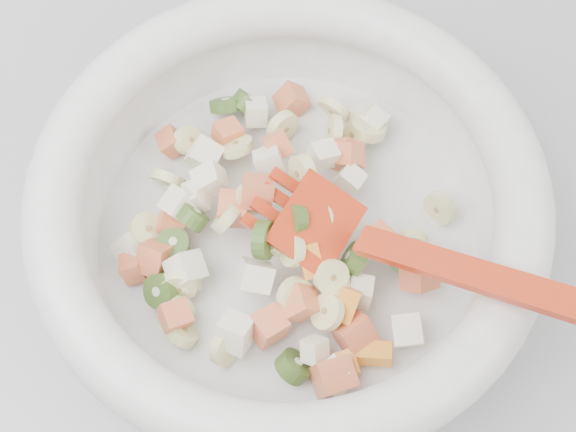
% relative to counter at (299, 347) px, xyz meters
% --- Properties ---
extents(counter, '(2.00, 0.60, 0.90)m').
position_rel_counter_xyz_m(counter, '(0.00, 0.00, 0.00)').
color(counter, '#96969B').
rests_on(counter, ground).
extents(mixing_bowl, '(0.43, 0.37, 0.15)m').
position_rel_counter_xyz_m(mixing_bowl, '(0.00, -0.05, 0.51)').
color(mixing_bowl, white).
rests_on(mixing_bowl, counter).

